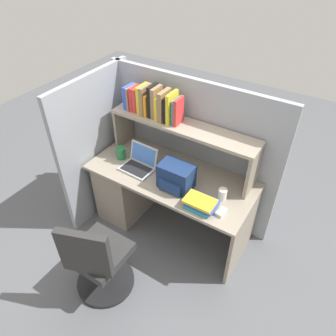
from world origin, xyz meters
The scene contains 13 objects.
ground_plane centered at (0.00, 0.00, 0.00)m, with size 8.00×8.00×0.00m, color #595B60.
desk centered at (-0.39, 0.00, 0.40)m, with size 1.60×0.70×0.73m.
cubicle_partition_rear centered at (0.00, 0.38, 0.78)m, with size 1.84×0.05×1.55m, color gray.
cubicle_partition_left centered at (-0.85, -0.05, 0.78)m, with size 0.05×1.06×1.55m, color gray.
overhead_hutch centered at (0.00, 0.20, 1.08)m, with size 1.44×0.28×0.45m.
reference_books_on_shelf centered at (-0.32, 0.20, 1.31)m, with size 0.59×0.19×0.30m.
laptop centered at (-0.31, -0.07, 0.78)m, with size 0.32×0.27×0.22m.
backpack centered at (0.12, -0.11, 0.85)m, with size 0.30×0.22×0.24m.
computer_mouse centered at (0.61, -0.19, 0.75)m, with size 0.06×0.10×0.03m, color silver.
paper_cup centered at (0.54, -0.03, 0.78)m, with size 0.08×0.08×0.11m, color white.
snack_canister centered at (-0.56, -0.04, 0.79)m, with size 0.10×0.10×0.12m, color #26723F.
desk_book_stack centered at (0.43, -0.22, 0.77)m, with size 0.27×0.20×0.08m.
office_chair centered at (-0.13, -0.94, 0.39)m, with size 0.53×0.54×0.93m.
Camera 1 is at (1.20, -1.95, 2.68)m, focal length 34.11 mm.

